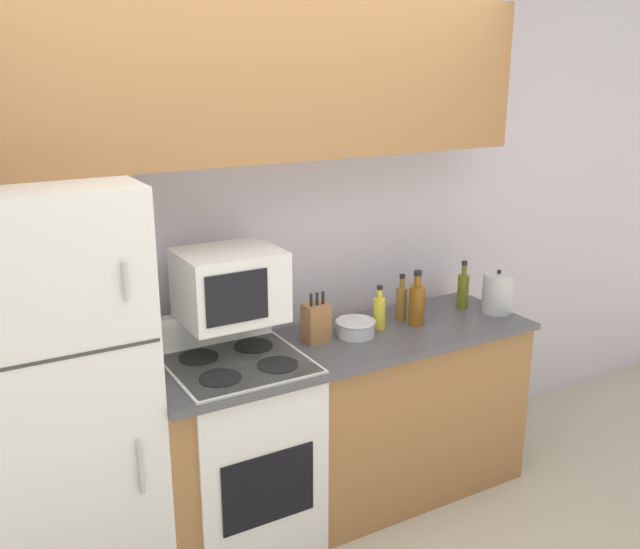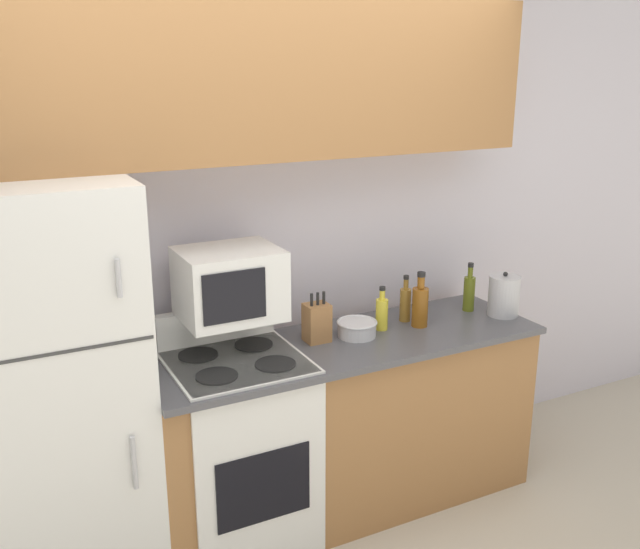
{
  "view_description": "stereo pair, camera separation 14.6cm",
  "coord_description": "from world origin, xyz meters",
  "px_view_note": "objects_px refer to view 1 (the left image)",
  "views": [
    {
      "loc": [
        -1.34,
        -2.39,
        2.16
      ],
      "look_at": [
        0.18,
        0.25,
        1.25
      ],
      "focal_mm": 40.0,
      "sensor_mm": 36.0,
      "label": 1
    },
    {
      "loc": [
        -1.21,
        -2.46,
        2.16
      ],
      "look_at": [
        0.18,
        0.25,
        1.25
      ],
      "focal_mm": 40.0,
      "sensor_mm": 36.0,
      "label": 2
    }
  ],
  "objects_px": {
    "knife_block": "(316,322)",
    "kettle": "(498,293)",
    "stove": "(241,451)",
    "bottle_cooking_spray": "(379,312)",
    "microwave": "(230,285)",
    "bottle_vinegar": "(401,302)",
    "bottle_whiskey": "(417,304)",
    "refrigerator": "(59,402)",
    "bottle_olive_oil": "(463,290)",
    "bowl": "(355,327)"
  },
  "relations": [
    {
      "from": "bottle_olive_oil",
      "to": "kettle",
      "type": "relative_size",
      "value": 1.11
    },
    {
      "from": "stove",
      "to": "kettle",
      "type": "relative_size",
      "value": 4.57
    },
    {
      "from": "bowl",
      "to": "kettle",
      "type": "bearing_deg",
      "value": -6.18
    },
    {
      "from": "refrigerator",
      "to": "stove",
      "type": "bearing_deg",
      "value": -4.34
    },
    {
      "from": "refrigerator",
      "to": "bottle_cooking_spray",
      "type": "distance_m",
      "value": 1.52
    },
    {
      "from": "bottle_cooking_spray",
      "to": "bowl",
      "type": "bearing_deg",
      "value": -171.65
    },
    {
      "from": "bottle_vinegar",
      "to": "kettle",
      "type": "bearing_deg",
      "value": -17.92
    },
    {
      "from": "bottle_vinegar",
      "to": "bottle_olive_oil",
      "type": "xyz_separation_m",
      "value": [
        0.39,
        -0.02,
        0.01
      ]
    },
    {
      "from": "bowl",
      "to": "refrigerator",
      "type": "bearing_deg",
      "value": 178.65
    },
    {
      "from": "stove",
      "to": "bottle_cooking_spray",
      "type": "relative_size",
      "value": 4.86
    },
    {
      "from": "bottle_cooking_spray",
      "to": "refrigerator",
      "type": "bearing_deg",
      "value": 179.63
    },
    {
      "from": "refrigerator",
      "to": "knife_block",
      "type": "height_order",
      "value": "refrigerator"
    },
    {
      "from": "bowl",
      "to": "bottle_olive_oil",
      "type": "xyz_separation_m",
      "value": [
        0.71,
        0.05,
        0.06
      ]
    },
    {
      "from": "bottle_cooking_spray",
      "to": "bottle_whiskey",
      "type": "height_order",
      "value": "bottle_whiskey"
    },
    {
      "from": "microwave",
      "to": "kettle",
      "type": "xyz_separation_m",
      "value": [
        1.43,
        -0.16,
        -0.23
      ]
    },
    {
      "from": "refrigerator",
      "to": "microwave",
      "type": "distance_m",
      "value": 0.84
    },
    {
      "from": "refrigerator",
      "to": "kettle",
      "type": "relative_size",
      "value": 7.49
    },
    {
      "from": "kettle",
      "to": "bottle_whiskey",
      "type": "bearing_deg",
      "value": 172.29
    },
    {
      "from": "refrigerator",
      "to": "bowl",
      "type": "height_order",
      "value": "refrigerator"
    },
    {
      "from": "knife_block",
      "to": "kettle",
      "type": "height_order",
      "value": "knife_block"
    },
    {
      "from": "knife_block",
      "to": "bottle_vinegar",
      "type": "bearing_deg",
      "value": 4.28
    },
    {
      "from": "bottle_cooking_spray",
      "to": "kettle",
      "type": "bearing_deg",
      "value": -9.44
    },
    {
      "from": "stove",
      "to": "knife_block",
      "type": "xyz_separation_m",
      "value": [
        0.43,
        0.06,
        0.52
      ]
    },
    {
      "from": "kettle",
      "to": "bowl",
      "type": "bearing_deg",
      "value": 173.82
    },
    {
      "from": "refrigerator",
      "to": "microwave",
      "type": "xyz_separation_m",
      "value": [
        0.76,
        0.04,
        0.35
      ]
    },
    {
      "from": "bottle_whiskey",
      "to": "kettle",
      "type": "bearing_deg",
      "value": -7.71
    },
    {
      "from": "refrigerator",
      "to": "bottle_whiskey",
      "type": "relative_size",
      "value": 6.25
    },
    {
      "from": "microwave",
      "to": "refrigerator",
      "type": "bearing_deg",
      "value": -176.91
    },
    {
      "from": "stove",
      "to": "microwave",
      "type": "relative_size",
      "value": 2.47
    },
    {
      "from": "bottle_whiskey",
      "to": "knife_block",
      "type": "bearing_deg",
      "value": 173.93
    },
    {
      "from": "stove",
      "to": "bowl",
      "type": "height_order",
      "value": "stove"
    },
    {
      "from": "stove",
      "to": "kettle",
      "type": "bearing_deg",
      "value": -2.58
    },
    {
      "from": "knife_block",
      "to": "kettle",
      "type": "distance_m",
      "value": 1.03
    },
    {
      "from": "stove",
      "to": "bottle_vinegar",
      "type": "distance_m",
      "value": 1.09
    },
    {
      "from": "refrigerator",
      "to": "bowl",
      "type": "distance_m",
      "value": 1.37
    },
    {
      "from": "bowl",
      "to": "bottle_whiskey",
      "type": "height_order",
      "value": "bottle_whiskey"
    },
    {
      "from": "bottle_whiskey",
      "to": "bottle_cooking_spray",
      "type": "bearing_deg",
      "value": 166.34
    },
    {
      "from": "refrigerator",
      "to": "bottle_whiskey",
      "type": "height_order",
      "value": "refrigerator"
    },
    {
      "from": "bowl",
      "to": "bottle_vinegar",
      "type": "relative_size",
      "value": 0.82
    },
    {
      "from": "bowl",
      "to": "bottle_olive_oil",
      "type": "bearing_deg",
      "value": 4.07
    },
    {
      "from": "refrigerator",
      "to": "kettle",
      "type": "xyz_separation_m",
      "value": [
        2.19,
        -0.12,
        0.13
      ]
    },
    {
      "from": "bottle_whiskey",
      "to": "stove",
      "type": "bearing_deg",
      "value": 179.97
    },
    {
      "from": "bottle_vinegar",
      "to": "bottle_olive_oil",
      "type": "height_order",
      "value": "bottle_olive_oil"
    },
    {
      "from": "bottle_cooking_spray",
      "to": "bottle_whiskey",
      "type": "relative_size",
      "value": 0.79
    },
    {
      "from": "microwave",
      "to": "bottle_vinegar",
      "type": "relative_size",
      "value": 1.8
    },
    {
      "from": "stove",
      "to": "bottle_olive_oil",
      "type": "height_order",
      "value": "bottle_olive_oil"
    },
    {
      "from": "refrigerator",
      "to": "knife_block",
      "type": "relative_size",
      "value": 7.21
    },
    {
      "from": "bottle_vinegar",
      "to": "bottle_whiskey",
      "type": "xyz_separation_m",
      "value": [
        0.02,
        -0.1,
        0.02
      ]
    },
    {
      "from": "bottle_olive_oil",
      "to": "bottle_cooking_spray",
      "type": "relative_size",
      "value": 1.18
    },
    {
      "from": "knife_block",
      "to": "bottle_cooking_spray",
      "type": "distance_m",
      "value": 0.35
    }
  ]
}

